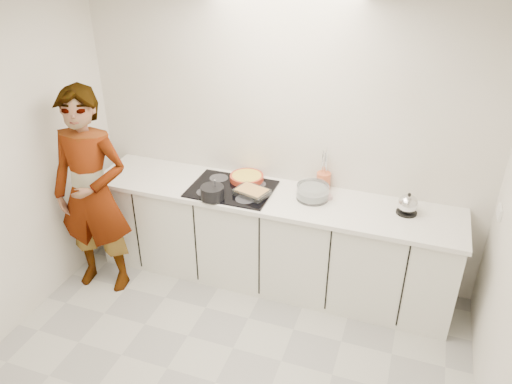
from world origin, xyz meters
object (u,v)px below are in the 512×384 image
(saucepan, at_px, (212,193))
(kettle, at_px, (408,205))
(baking_dish, at_px, (252,192))
(cook, at_px, (92,194))
(mixing_bowl, at_px, (313,193))
(hob, at_px, (232,189))
(utensil_crock, at_px, (323,181))
(tart_dish, at_px, (247,177))

(saucepan, bearing_deg, kettle, 11.42)
(baking_dish, bearing_deg, cook, -160.22)
(saucepan, height_order, cook, cook)
(baking_dish, xyz_separation_m, kettle, (1.27, 0.15, 0.04))
(baking_dish, distance_m, mixing_bowl, 0.52)
(hob, height_order, utensil_crock, utensil_crock)
(mixing_bowl, bearing_deg, saucepan, -159.35)
(tart_dish, xyz_separation_m, mixing_bowl, (0.63, -0.11, 0.02))
(baking_dish, distance_m, kettle, 1.28)
(tart_dish, relative_size, utensil_crock, 2.61)
(saucepan, bearing_deg, mixing_bowl, 20.65)
(tart_dish, height_order, utensil_crock, utensil_crock)
(baking_dish, relative_size, cook, 0.17)
(hob, xyz_separation_m, tart_dish, (0.07, 0.19, 0.03))
(saucepan, height_order, kettle, saucepan)
(cook, bearing_deg, utensil_crock, 16.45)
(kettle, bearing_deg, hob, -176.30)
(baking_dish, distance_m, utensil_crock, 0.64)
(hob, distance_m, kettle, 1.48)
(saucepan, xyz_separation_m, utensil_crock, (0.84, 0.50, 0.01))
(mixing_bowl, bearing_deg, kettle, 1.35)
(cook, bearing_deg, hob, 18.57)
(tart_dish, relative_size, kettle, 1.88)
(utensil_crock, bearing_deg, baking_dish, -148.67)
(cook, bearing_deg, kettle, 6.43)
(hob, xyz_separation_m, mixing_bowl, (0.71, 0.08, 0.05))
(baking_dish, xyz_separation_m, utensil_crock, (0.54, 0.33, 0.03))
(baking_dish, xyz_separation_m, mixing_bowl, (0.50, 0.13, 0.02))
(utensil_crock, bearing_deg, kettle, -14.10)
(hob, height_order, cook, cook)
(mixing_bowl, height_order, cook, cook)
(saucepan, relative_size, baking_dish, 0.65)
(tart_dish, bearing_deg, kettle, -3.65)
(utensil_crock, distance_m, cook, 1.99)
(hob, xyz_separation_m, cook, (-1.07, -0.51, 0.02))
(tart_dish, xyz_separation_m, saucepan, (-0.16, -0.41, 0.03))
(cook, bearing_deg, baking_dish, 12.77)
(saucepan, distance_m, kettle, 1.60)
(saucepan, relative_size, mixing_bowl, 0.57)
(hob, bearing_deg, kettle, 3.70)
(kettle, bearing_deg, saucepan, -168.58)
(tart_dish, bearing_deg, utensil_crock, 7.79)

